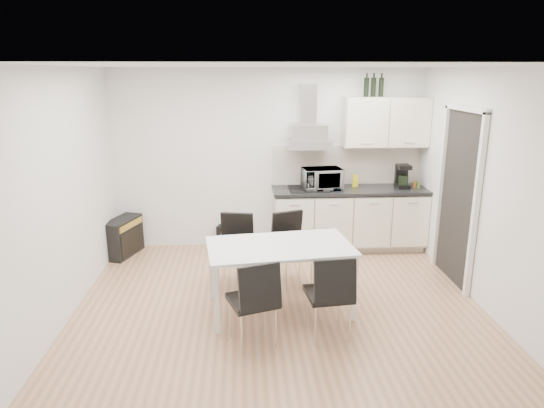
# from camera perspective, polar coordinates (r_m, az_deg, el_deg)

# --- Properties ---
(ground) EXTENTS (4.50, 4.50, 0.00)m
(ground) POSITION_cam_1_polar(r_m,az_deg,el_deg) (5.61, 0.78, -11.61)
(ground) COLOR tan
(ground) RESTS_ON ground
(wall_back) EXTENTS (4.50, 0.10, 2.60)m
(wall_back) POSITION_cam_1_polar(r_m,az_deg,el_deg) (7.11, -0.39, 5.27)
(wall_back) COLOR silver
(wall_back) RESTS_ON ground
(wall_front) EXTENTS (4.50, 0.10, 2.60)m
(wall_front) POSITION_cam_1_polar(r_m,az_deg,el_deg) (3.26, 3.50, -7.15)
(wall_front) COLOR silver
(wall_front) RESTS_ON ground
(wall_left) EXTENTS (0.10, 4.00, 2.60)m
(wall_left) POSITION_cam_1_polar(r_m,az_deg,el_deg) (5.47, -23.39, 0.91)
(wall_left) COLOR silver
(wall_left) RESTS_ON ground
(wall_right) EXTENTS (0.10, 4.00, 2.60)m
(wall_right) POSITION_cam_1_polar(r_m,az_deg,el_deg) (5.78, 23.69, 1.59)
(wall_right) COLOR silver
(wall_right) RESTS_ON ground
(ceiling) EXTENTS (4.50, 4.50, 0.00)m
(ceiling) POSITION_cam_1_polar(r_m,az_deg,el_deg) (5.00, 0.89, 15.98)
(ceiling) COLOR white
(ceiling) RESTS_ON wall_back
(doorway) EXTENTS (0.08, 1.04, 2.10)m
(doorway) POSITION_cam_1_polar(r_m,az_deg,el_deg) (6.30, 20.91, 0.58)
(doorway) COLOR white
(doorway) RESTS_ON ground
(kitchenette) EXTENTS (2.22, 0.64, 2.52)m
(kitchenette) POSITION_cam_1_polar(r_m,az_deg,el_deg) (7.11, 9.36, 1.20)
(kitchenette) COLOR beige
(kitchenette) RESTS_ON ground
(dining_table) EXTENTS (1.63, 1.06, 0.75)m
(dining_table) POSITION_cam_1_polar(r_m,az_deg,el_deg) (5.22, 0.91, -5.60)
(dining_table) COLOR white
(dining_table) RESTS_ON ground
(chair_far_left) EXTENTS (0.52, 0.57, 0.88)m
(chair_far_left) POSITION_cam_1_polar(r_m,az_deg,el_deg) (5.89, -4.40, -5.63)
(chair_far_left) COLOR black
(chair_far_left) RESTS_ON ground
(chair_far_right) EXTENTS (0.58, 0.62, 0.88)m
(chair_far_right) POSITION_cam_1_polar(r_m,az_deg,el_deg) (5.95, 2.53, -5.38)
(chair_far_right) COLOR black
(chair_far_right) RESTS_ON ground
(chair_near_left) EXTENTS (0.58, 0.61, 0.88)m
(chair_near_left) POSITION_cam_1_polar(r_m,az_deg,el_deg) (4.68, -2.30, -11.39)
(chair_near_left) COLOR black
(chair_near_left) RESTS_ON ground
(chair_near_right) EXTENTS (0.49, 0.54, 0.88)m
(chair_near_right) POSITION_cam_1_polar(r_m,az_deg,el_deg) (4.83, 6.64, -10.59)
(chair_near_right) COLOR black
(chair_near_right) RESTS_ON ground
(guitar_amp) EXTENTS (0.47, 0.70, 0.54)m
(guitar_amp) POSITION_cam_1_polar(r_m,az_deg,el_deg) (7.22, -17.09, -3.71)
(guitar_amp) COLOR black
(guitar_amp) RESTS_ON ground
(floor_speaker) EXTENTS (0.23, 0.22, 0.33)m
(floor_speaker) POSITION_cam_1_polar(r_m,az_deg,el_deg) (7.29, -5.63, -3.78)
(floor_speaker) COLOR black
(floor_speaker) RESTS_ON ground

